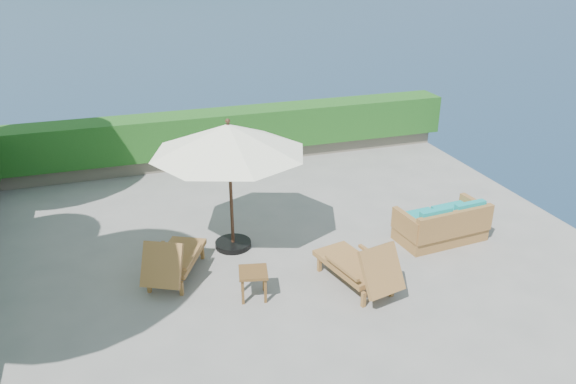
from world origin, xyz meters
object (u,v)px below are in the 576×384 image
object	(u,v)px
lounge_left	(173,260)
patio_umbrella	(229,140)
wicker_loveseat	(443,225)
lounge_right	(361,267)
side_table	(253,276)

from	to	relation	value
lounge_left	patio_umbrella	bearing A→B (deg)	59.90
patio_umbrella	wicker_loveseat	distance (m)	4.37
lounge_right	side_table	distance (m)	1.76
lounge_left	lounge_right	bearing A→B (deg)	3.93
lounge_left	side_table	size ratio (longest dim) A/B	3.16
lounge_right	patio_umbrella	bearing A→B (deg)	117.29
lounge_right	lounge_left	bearing A→B (deg)	144.37
lounge_left	lounge_right	size ratio (longest dim) A/B	0.96
lounge_right	side_table	xyz separation A→B (m)	(-1.74, 0.28, -0.00)
lounge_left	side_table	xyz separation A→B (m)	(1.15, -0.93, 0.02)
lounge_left	lounge_right	distance (m)	3.13
patio_umbrella	side_table	distance (m)	2.43
lounge_right	side_table	bearing A→B (deg)	157.98
side_table	wicker_loveseat	distance (m)	3.98
lounge_left	side_table	world-z (taller)	lounge_left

